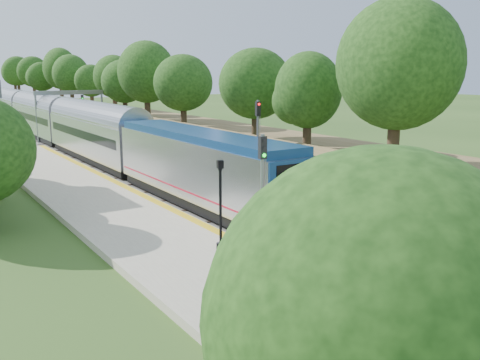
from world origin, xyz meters
TOP-DOWN VIEW (x-y plane):
  - ground at (0.00, 0.00)m, footprint 320.00×320.00m
  - trackbed at (2.00, 60.00)m, footprint 9.50×170.00m
  - platform at (-5.20, 16.00)m, footprint 6.40×68.00m
  - yellow_stripe at (-2.35, 16.00)m, footprint 0.55×68.00m
  - embankment at (10.35, 60.00)m, footprint 10.64×170.00m
  - signal_gantry at (2.47, 54.99)m, footprint 8.40×0.38m
  - train at (0.00, 59.13)m, footprint 3.14×104.29m
  - lamppost_mid at (-3.45, 1.90)m, footprint 0.42×0.42m
  - lamppost_far at (-3.59, 9.00)m, footprint 0.42×0.42m
  - signal_platform at (-2.90, 6.65)m, footprint 0.33×0.26m
  - signal_farside at (6.20, 20.07)m, footprint 0.35×0.28m

SIDE VIEW (x-z plane):
  - ground at x=0.00m, z-range 0.00..0.00m
  - trackbed at x=2.00m, z-range -0.07..0.21m
  - platform at x=-5.20m, z-range 0.00..0.38m
  - yellow_stripe at x=-2.35m, z-range 0.38..0.39m
  - embankment at x=10.35m, z-range -3.89..7.80m
  - lamppost_far at x=-3.59m, z-range 0.15..4.38m
  - lamppost_mid at x=-3.45m, z-range 0.15..4.41m
  - train at x=0.00m, z-range 0.06..4.67m
  - signal_platform at x=-2.90m, z-range 1.02..6.63m
  - signal_farside at x=6.20m, z-range 0.83..7.23m
  - signal_gantry at x=2.47m, z-range 1.72..7.92m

